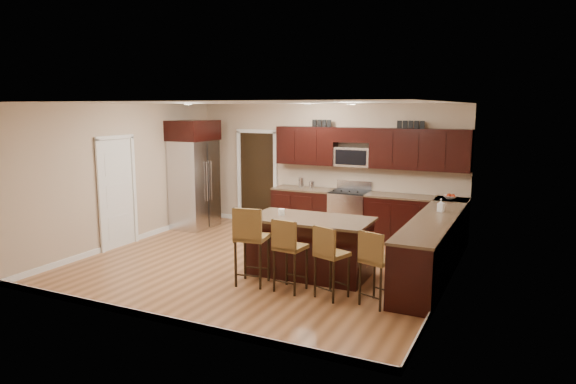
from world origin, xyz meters
The scene contains 24 objects.
floor centered at (0.00, 0.00, 0.00)m, with size 6.00×6.00×0.00m, color #9F683F.
ceiling centered at (0.00, 0.00, 2.70)m, with size 6.00×6.00×0.00m, color silver.
wall_back centered at (0.00, 2.75, 1.35)m, with size 6.00×6.00×0.00m, color tan.
wall_left centered at (-3.00, 0.00, 1.35)m, with size 5.50×5.50×0.00m, color tan.
wall_right centered at (3.00, 0.00, 1.35)m, with size 5.50×5.50×0.00m, color tan.
base_cabinets centered at (1.90, 1.45, 0.46)m, with size 4.02×3.96×0.92m.
upper_cabinets centered at (1.04, 2.58, 1.84)m, with size 4.00×0.33×0.80m.
range centered at (0.68, 2.45, 0.47)m, with size 0.76×0.64×1.11m.
microwave centered at (0.68, 2.60, 1.62)m, with size 0.76×0.31×0.40m, color silver.
doorway centered at (-1.65, 2.73, 1.03)m, with size 0.85×0.03×2.06m, color black.
pantry_door centered at (-2.98, -0.30, 1.02)m, with size 0.03×0.80×2.04m, color white.
letter_decor centered at (0.90, 2.58, 2.29)m, with size 2.20×0.03×0.15m, color black, non-canonical shape.
island centered at (0.94, -0.24, 0.43)m, with size 1.93×1.03×0.92m.
stool_left centered at (0.35, -1.09, 0.74)m, with size 0.51×0.51×1.19m.
stool_mid centered at (0.96, -1.08, 0.67)m, with size 0.44×0.44×1.07m.
stool_right centered at (1.59, -1.08, 0.64)m, with size 0.49×0.49×1.03m.
refrigerator centered at (-2.62, 1.65, 1.20)m, with size 0.79×1.02×2.35m.
floor_mat centered at (0.62, 1.74, 0.01)m, with size 0.86×0.57×0.01m, color brown.
fruit_bowl centered at (2.66, 2.45, 0.95)m, with size 0.25×0.25×0.06m, color silver.
soap_bottle centered at (2.70, 1.15, 1.03)m, with size 0.10×0.10×0.21m, color #B2B2B2.
canister_tall centered at (-0.42, 2.45, 1.03)m, with size 0.12×0.12×0.22m, color silver.
canister_short centered at (-0.17, 2.45, 1.00)m, with size 0.11×0.11×0.16m, color silver.
island_jar centered at (0.44, -0.24, 0.97)m, with size 0.10×0.10×0.10m, color white.
stool_extra centered at (2.24, -1.08, 0.64)m, with size 0.49×0.49×1.03m.
Camera 1 is at (4.02, -7.46, 2.63)m, focal length 32.00 mm.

